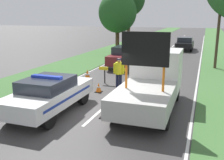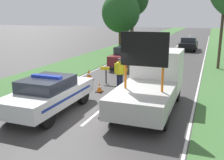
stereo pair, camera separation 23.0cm
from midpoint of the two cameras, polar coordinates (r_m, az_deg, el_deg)
The scene contains 16 objects.
ground_plane at distance 10.46m, azimuth -3.25°, elevation -7.70°, with size 160.00×160.00×0.00m, color #3D3A3A.
lane_markings at distance 25.64m, azimuth 11.55°, elevation 4.96°, with size 7.36×60.11×0.01m.
grass_verge_left at distance 30.75m, azimuth 1.88°, elevation 6.69°, with size 4.23×120.00×0.03m.
police_car at distance 10.86m, azimuth -12.91°, elevation -2.86°, with size 1.85×4.58×1.56m.
work_truck at distance 11.34m, azimuth 9.33°, elevation -0.12°, with size 2.11×5.42×3.29m.
road_barrier at distance 14.69m, azimuth 4.05°, elevation 1.90°, with size 3.38×0.08×0.96m.
police_officer at distance 13.79m, azimuth 2.19°, elevation 1.95°, with size 0.60×0.38×1.68m.
pedestrian_civilian at distance 13.98m, azimuth 5.06°, elevation 2.03°, with size 0.61×0.39×1.69m.
traffic_cone_near_police at distance 10.14m, azimuth -0.82°, elevation -6.56°, with size 0.44×0.44×0.61m.
traffic_cone_centre_front at distance 15.98m, azimuth -4.62°, elevation 1.12°, with size 0.49×0.49×0.67m.
traffic_cone_near_truck at distance 13.49m, azimuth -2.29°, elevation -1.65°, with size 0.34×0.34×0.48m.
queued_car_wagon_maroon at distance 20.16m, azimuth 3.76°, elevation 5.18°, with size 1.74×4.35×1.58m.
queued_car_suv_grey at distance 25.90m, azimuth 7.56°, elevation 7.02°, with size 1.91×4.13×1.53m.
queued_car_sedan_black at distance 31.20m, azimuth 16.57°, elevation 7.63°, with size 1.79×4.34×1.48m.
roadside_tree_mid_left at distance 26.77m, azimuth 2.18°, elevation 14.43°, with size 3.77×3.77×6.12m.
utility_pole at distance 20.66m, azimuth 23.16°, elevation 11.25°, with size 1.20×0.20×6.36m.
Camera 2 is at (4.09, -8.84, 3.84)m, focal length 42.00 mm.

